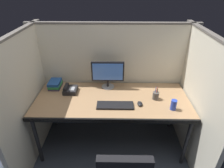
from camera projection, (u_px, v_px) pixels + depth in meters
ground_plane at (112, 158)px, 2.44m from camera, size 8.00×8.00×0.00m
cubicle_partition_rear at (112, 78)px, 2.69m from camera, size 2.21×0.06×1.57m
cubicle_partition_left at (29, 99)px, 2.24m from camera, size 0.06×1.41×1.57m
cubicle_partition_right at (196, 101)px, 2.21m from camera, size 0.06×1.41×1.57m
desk at (112, 102)px, 2.35m from camera, size 1.90×0.80×0.74m
monitor_center at (108, 73)px, 2.47m from camera, size 0.43×0.17×0.37m
keyboard_main at (115, 105)px, 2.19m from camera, size 0.43×0.15×0.02m
computer_mouse at (140, 104)px, 2.21m from camera, size 0.06×0.10×0.04m
soda_can at (174, 105)px, 2.12m from camera, size 0.07×0.07×0.12m
desk_phone at (70, 90)px, 2.45m from camera, size 0.17×0.19×0.09m
book_stack at (55, 84)px, 2.55m from camera, size 0.16×0.22×0.09m
pen_cup at (156, 96)px, 2.30m from camera, size 0.08×0.08×0.17m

